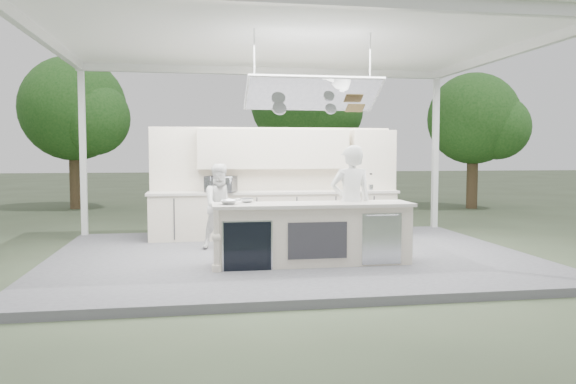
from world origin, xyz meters
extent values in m
plane|color=#465339|center=(0.00, 0.00, 0.00)|extent=(90.00, 90.00, 0.00)
cube|color=slate|center=(0.00, 0.00, 0.06)|extent=(8.00, 6.00, 0.12)
cube|color=white|center=(3.90, 2.90, 1.85)|extent=(0.12, 0.12, 3.70)
cube|color=white|center=(-3.90, 2.90, 1.85)|extent=(0.12, 0.12, 3.70)
cube|color=white|center=(0.00, 0.00, 3.78)|extent=(8.20, 6.20, 0.16)
cube|color=white|center=(0.00, -2.90, 3.62)|extent=(8.00, 0.12, 0.16)
cube|color=white|center=(0.00, 2.90, 3.62)|extent=(8.00, 0.12, 0.16)
cube|color=white|center=(-3.90, 0.00, 3.62)|extent=(0.12, 6.00, 0.16)
cube|color=white|center=(3.90, 0.00, 3.62)|extent=(0.12, 6.00, 0.16)
cube|color=white|center=(0.20, -0.90, 2.75)|extent=(2.00, 0.71, 0.43)
cube|color=white|center=(0.20, -0.90, 2.75)|extent=(2.06, 0.76, 0.46)
cylinder|color=white|center=(-0.70, -0.90, 3.23)|extent=(0.02, 0.02, 0.95)
cylinder|color=white|center=(1.10, -0.90, 3.23)|extent=(0.02, 0.02, 0.95)
cylinder|color=silver|center=(-0.30, -0.75, 2.53)|extent=(0.22, 0.14, 0.21)
cylinder|color=silver|center=(0.50, -0.80, 2.53)|extent=(0.18, 0.12, 0.18)
cube|color=olive|center=(0.90, -0.78, 2.55)|extent=(0.28, 0.18, 0.12)
cube|color=beige|center=(0.20, -0.90, 0.57)|extent=(3.00, 0.70, 0.90)
cube|color=silver|center=(0.20, -0.90, 1.04)|extent=(3.10, 0.78, 0.05)
cylinder|color=beige|center=(-1.30, -1.25, 0.58)|extent=(0.11, 0.11, 0.92)
cube|color=black|center=(-0.85, -1.25, 0.48)|extent=(0.70, 0.04, 0.72)
cube|color=silver|center=(-0.85, -1.26, 0.48)|extent=(0.74, 0.03, 0.72)
cube|color=#2D2D32|center=(0.20, -1.26, 0.54)|extent=(0.90, 0.02, 0.55)
cube|color=silver|center=(1.20, -1.26, 0.54)|extent=(0.62, 0.02, 0.78)
cube|color=beige|center=(0.00, 1.90, 0.57)|extent=(5.00, 0.65, 0.90)
cube|color=silver|center=(0.00, 1.90, 1.04)|extent=(5.08, 0.72, 0.05)
cube|color=beige|center=(0.00, 2.20, 1.25)|extent=(5.00, 0.10, 2.25)
cube|color=beige|center=(0.00, 2.07, 1.92)|extent=(3.10, 0.38, 0.80)
cube|color=beige|center=(2.10, 2.02, 1.67)|extent=(0.90, 0.45, 1.30)
cube|color=olive|center=(2.10, 2.02, 1.67)|extent=(0.84, 0.40, 0.03)
cylinder|color=silver|center=(2.00, 1.88, 1.13)|extent=(0.20, 0.20, 0.12)
cylinder|color=black|center=(2.00, 1.88, 1.29)|extent=(0.17, 0.17, 0.20)
cylinder|color=black|center=(2.35, 1.88, 1.12)|extent=(0.16, 0.16, 0.10)
cone|color=black|center=(2.35, 1.88, 1.29)|extent=(0.14, 0.14, 0.24)
cylinder|color=brown|center=(-5.50, 10.00, 1.05)|extent=(0.36, 0.36, 2.10)
sphere|color=#396826|center=(-5.50, 10.00, 3.29)|extent=(3.40, 3.40, 3.40)
sphere|color=#396826|center=(-4.82, 9.49, 2.95)|extent=(2.38, 2.38, 2.38)
cylinder|color=brown|center=(2.50, 12.00, 1.22)|extent=(0.36, 0.36, 2.45)
sphere|color=#396826|center=(2.50, 12.00, 3.85)|extent=(4.00, 4.00, 4.00)
sphere|color=#396826|center=(3.30, 11.40, 3.45)|extent=(2.80, 2.80, 2.80)
cylinder|color=brown|center=(7.50, 8.00, 0.96)|extent=(0.36, 0.36, 1.92)
sphere|color=#396826|center=(7.50, 8.00, 2.97)|extent=(3.00, 3.00, 3.00)
sphere|color=#396826|center=(8.10, 7.55, 2.67)|extent=(2.10, 2.10, 2.10)
imported|color=white|center=(0.87, -0.70, 1.04)|extent=(0.68, 0.46, 1.85)
imported|color=white|center=(-1.13, 0.76, 0.89)|extent=(0.87, 0.75, 1.53)
imported|color=silver|center=(-1.10, 1.70, 1.23)|extent=(0.68, 0.56, 0.32)
imported|color=silver|center=(-1.10, -0.93, 1.10)|extent=(0.28, 0.28, 0.07)
imported|color=#B5B8BC|center=(-0.80, -0.65, 1.10)|extent=(0.28, 0.28, 0.07)
camera|label=1|loc=(-1.59, -9.37, 1.85)|focal=35.00mm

